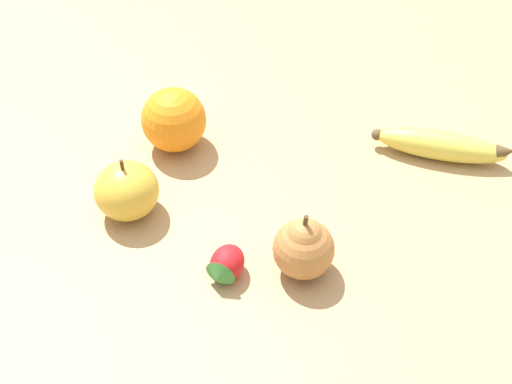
{
  "coord_description": "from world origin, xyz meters",
  "views": [
    {
      "loc": [
        -0.46,
        -0.43,
        0.62
      ],
      "look_at": [
        -0.03,
        -0.01,
        0.03
      ],
      "focal_mm": 50.0,
      "sensor_mm": 36.0,
      "label": 1
    }
  ],
  "objects_px": {
    "pear": "(304,247)",
    "apple": "(127,191)",
    "banana": "(442,145)",
    "strawberry": "(226,265)",
    "orange": "(174,120)"
  },
  "relations": [
    {
      "from": "strawberry",
      "to": "orange",
      "type": "bearing_deg",
      "value": -138.42
    },
    {
      "from": "strawberry",
      "to": "apple",
      "type": "xyz_separation_m",
      "value": [
        -0.01,
        0.15,
        0.02
      ]
    },
    {
      "from": "pear",
      "to": "apple",
      "type": "distance_m",
      "value": 0.22
    },
    {
      "from": "apple",
      "to": "banana",
      "type": "bearing_deg",
      "value": -30.84
    },
    {
      "from": "orange",
      "to": "apple",
      "type": "relative_size",
      "value": 1.03
    },
    {
      "from": "orange",
      "to": "apple",
      "type": "distance_m",
      "value": 0.13
    },
    {
      "from": "orange",
      "to": "strawberry",
      "type": "bearing_deg",
      "value": -116.74
    },
    {
      "from": "banana",
      "to": "apple",
      "type": "relative_size",
      "value": 2.06
    },
    {
      "from": "banana",
      "to": "apple",
      "type": "bearing_deg",
      "value": -151.31
    },
    {
      "from": "banana",
      "to": "strawberry",
      "type": "distance_m",
      "value": 0.33
    },
    {
      "from": "pear",
      "to": "strawberry",
      "type": "bearing_deg",
      "value": 141.66
    },
    {
      "from": "orange",
      "to": "apple",
      "type": "height_order",
      "value": "orange"
    },
    {
      "from": "banana",
      "to": "orange",
      "type": "bearing_deg",
      "value": -169.33
    },
    {
      "from": "pear",
      "to": "apple",
      "type": "height_order",
      "value": "pear"
    },
    {
      "from": "orange",
      "to": "apple",
      "type": "xyz_separation_m",
      "value": [
        -0.12,
        -0.05,
        -0.01
      ]
    }
  ]
}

